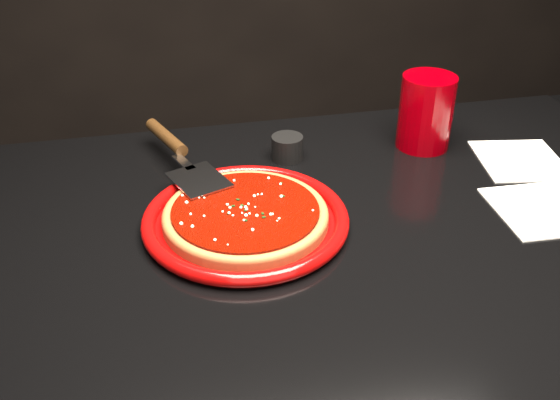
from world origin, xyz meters
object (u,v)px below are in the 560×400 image
at_px(table, 334,393).
at_px(plate, 246,219).
at_px(pizza_server, 182,154).
at_px(cup, 426,112).
at_px(ramekin, 287,148).

distance_m(table, plate, 0.42).
distance_m(pizza_server, cup, 0.45).
height_order(table, plate, plate).
bearing_deg(table, plate, 168.39).
bearing_deg(table, ramekin, 99.37).
distance_m(table, ramekin, 0.46).
distance_m(table, pizza_server, 0.52).
distance_m(cup, ramekin, 0.27).
relative_size(pizza_server, cup, 2.38).
relative_size(table, plate, 3.81).
xyz_separation_m(table, cup, (0.22, 0.23, 0.44)).
height_order(plate, pizza_server, pizza_server).
bearing_deg(plate, ramekin, 61.03).
bearing_deg(table, cup, 45.46).
bearing_deg(cup, pizza_server, -177.72).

